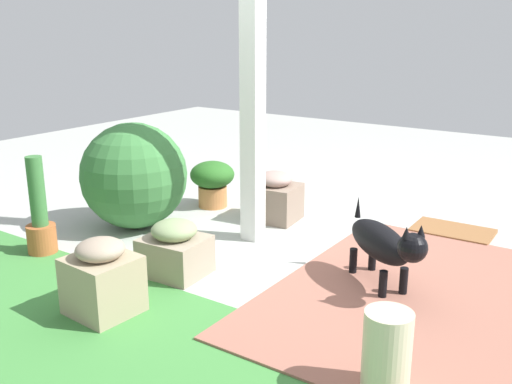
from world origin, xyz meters
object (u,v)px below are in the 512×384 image
Objects in this scene: terracotta_pot_broad at (212,180)px; terracotta_pot_tall at (40,219)px; round_shrub at (134,176)px; porch_pillar at (253,84)px; doormat at (453,231)px; stone_planter_mid at (175,249)px; stone_planter_nearest at (275,198)px; stone_planter_far at (102,279)px; ceramic_urn at (387,353)px; dog at (384,244)px.

terracotta_pot_broad is 1.70m from terracotta_pot_tall.
round_shrub is at bearing -100.30° from terracotta_pot_tall.
porch_pillar is 1.33m from round_shrub.
stone_planter_mid is at bearing 55.10° from doormat.
stone_planter_nearest is 0.96× the size of stone_planter_far.
dog is at bearing -66.57° from ceramic_urn.
stone_planter_mid is 0.71× the size of doormat.
ceramic_urn reaches higher than doormat.
terracotta_pot_tall is (1.14, -0.40, 0.05)m from stone_planter_far.
stone_planter_far reaches higher than terracotta_pot_broad.
round_shrub is 0.88m from terracotta_pot_tall.
porch_pillar is 1.92m from terracotta_pot_tall.
stone_planter_far is at bearing 128.64° from round_shrub.
stone_planter_far is at bearing 92.44° from stone_planter_mid.
porch_pillar is at bearing -162.17° from round_shrub.
dog is 1.39m from doormat.
porch_pillar reaches higher than terracotta_pot_broad.
terracotta_pot_tall is (1.05, 1.67, 0.06)m from stone_planter_nearest.
porch_pillar is 5.51× the size of stone_planter_nearest.
terracotta_pot_broad reaches higher than ceramic_urn.
stone_planter_far is 1.60m from round_shrub.
stone_planter_far is 0.66× the size of dog.
round_shrub is (0.96, -0.56, 0.27)m from stone_planter_mid.
stone_planter_nearest reaches higher than stone_planter_mid.
ceramic_urn is at bearing 99.00° from doormat.
porch_pillar is 5.27× the size of stone_planter_far.
dog reaches higher than stone_planter_nearest.
round_shrub is at bearing 30.85° from doormat.
stone_planter_far is (-0.03, 0.67, 0.04)m from stone_planter_mid.
dog is (-2.06, 0.79, 0.05)m from terracotta_pot_broad.
stone_planter_mid is at bearing -166.02° from terracotta_pot_tall.
stone_planter_nearest is 1.39m from stone_planter_mid.
porch_pillar is 3.91× the size of doormat.
round_shrub is at bearing 17.83° from porch_pillar.
ceramic_urn is at bearing 159.16° from round_shrub.
porch_pillar is at bearing -134.84° from terracotta_pot_tall.
dog is at bearing 86.78° from doormat.
stone_planter_mid is 1.42m from dog.
dog is (-2.40, -0.87, 0.05)m from terracotta_pot_tall.
stone_planter_nearest is at bearing -179.71° from terracotta_pot_broad.
stone_planter_mid is 1.81m from ceramic_urn.
terracotta_pot_tall reaches higher than stone_planter_nearest.
stone_planter_nearest is at bearing -30.57° from dog.
terracotta_pot_tall is (1.16, 1.17, -0.98)m from porch_pillar.
round_shrub is at bearing -30.47° from stone_planter_mid.
porch_pillar is 6.00× the size of ceramic_urn.
doormat is at bearing -165.21° from terracotta_pot_broad.
stone_planter_nearest reaches higher than doormat.
doormat is at bearing -81.00° from ceramic_urn.
ceramic_urn is at bearing 143.62° from terracotta_pot_broad.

